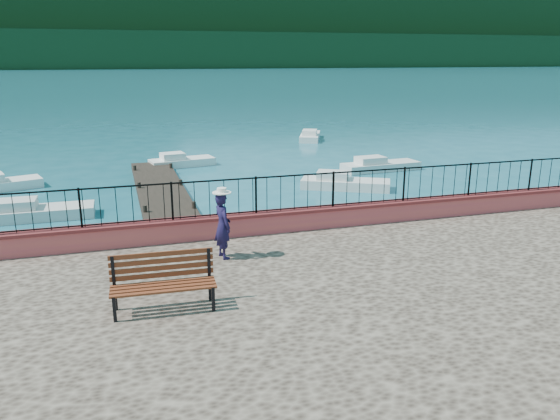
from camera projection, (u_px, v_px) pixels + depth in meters
ground at (314, 336)px, 11.73m from camera, size 2000.00×2000.00×0.00m
parapet at (267, 222)px, 14.73m from camera, size 28.00×0.46×0.58m
railing at (267, 195)px, 14.53m from camera, size 27.00×0.05×0.95m
dock at (165, 201)px, 22.17m from camera, size 2.00×16.00×0.30m
far_forest at (114, 50)px, 285.43m from camera, size 900.00×60.00×18.00m
foothills at (111, 30)px, 337.14m from camera, size 900.00×120.00×44.00m
companion_hill at (324, 62)px, 589.18m from camera, size 448.00×384.00×180.00m
park_bench at (164, 294)px, 10.20m from camera, size 1.96×0.72×1.07m
person at (223, 226)px, 12.75m from camera, size 0.49×0.64×1.58m
hat at (222, 190)px, 12.52m from camera, size 0.44×0.44×0.12m
boat_0 at (34, 208)px, 20.12m from camera, size 4.19×1.32×0.80m
boat_1 at (346, 180)px, 24.76m from camera, size 4.12×3.02×0.80m
boat_2 at (381, 163)px, 28.74m from camera, size 4.27×1.61×0.80m
boat_3 at (2, 181)px, 24.58m from camera, size 3.50×2.23×0.80m
boat_4 at (182, 159)px, 29.88m from camera, size 3.64×1.87×0.80m
boat_5 at (310, 134)px, 39.52m from camera, size 2.75×4.11×0.80m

